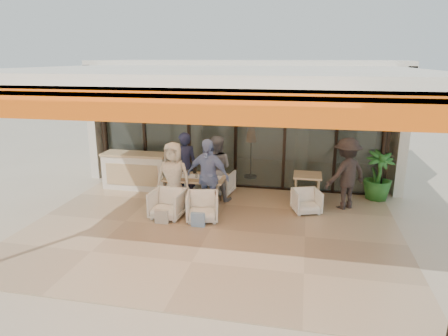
# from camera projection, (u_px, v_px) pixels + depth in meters

# --- Properties ---
(ground) EXTENTS (70.00, 70.00, 0.00)m
(ground) POSITION_uv_depth(u_px,v_px,m) (211.00, 230.00, 8.66)
(ground) COLOR #C6B293
(ground) RESTS_ON ground
(terrace_floor) EXTENTS (8.00, 6.00, 0.01)m
(terrace_floor) POSITION_uv_depth(u_px,v_px,m) (211.00, 229.00, 8.66)
(terrace_floor) COLOR tan
(terrace_floor) RESTS_ON ground
(terrace_structure) EXTENTS (8.00, 6.00, 3.40)m
(terrace_structure) POSITION_uv_depth(u_px,v_px,m) (206.00, 77.00, 7.54)
(terrace_structure) COLOR silver
(terrace_structure) RESTS_ON ground
(glass_storefront) EXTENTS (8.08, 0.10, 3.20)m
(glass_storefront) POSITION_uv_depth(u_px,v_px,m) (236.00, 132.00, 11.06)
(glass_storefront) COLOR #9EADA3
(glass_storefront) RESTS_ON ground
(interior_block) EXTENTS (9.05, 3.62, 3.52)m
(interior_block) POSITION_uv_depth(u_px,v_px,m) (248.00, 101.00, 13.07)
(interior_block) COLOR silver
(interior_block) RESTS_ON ground
(host_counter) EXTENTS (1.85, 0.65, 1.04)m
(host_counter) POSITION_uv_depth(u_px,v_px,m) (136.00, 171.00, 11.21)
(host_counter) COLOR silver
(host_counter) RESTS_ON ground
(dining_table) EXTENTS (1.50, 0.90, 0.93)m
(dining_table) POSITION_uv_depth(u_px,v_px,m) (195.00, 179.00, 9.95)
(dining_table) COLOR tan
(dining_table) RESTS_ON ground
(chair_far_left) EXTENTS (0.66, 0.64, 0.59)m
(chair_far_left) POSITION_uv_depth(u_px,v_px,m) (191.00, 182.00, 11.02)
(chair_far_left) COLOR white
(chair_far_left) RESTS_ON ground
(chair_far_right) EXTENTS (0.78, 0.74, 0.71)m
(chair_far_right) POSITION_uv_depth(u_px,v_px,m) (220.00, 181.00, 10.84)
(chair_far_right) COLOR white
(chair_far_right) RESTS_ON ground
(chair_near_left) EXTENTS (0.76, 0.72, 0.74)m
(chair_near_left) POSITION_uv_depth(u_px,v_px,m) (167.00, 203.00, 9.21)
(chair_near_left) COLOR white
(chair_near_left) RESTS_ON ground
(chair_near_right) EXTENTS (0.83, 0.80, 0.73)m
(chair_near_right) POSITION_uv_depth(u_px,v_px,m) (202.00, 205.00, 9.05)
(chair_near_right) COLOR white
(chair_near_right) RESTS_ON ground
(diner_navy) EXTENTS (0.75, 0.62, 1.77)m
(diner_navy) POSITION_uv_depth(u_px,v_px,m) (185.00, 166.00, 10.40)
(diner_navy) COLOR #192038
(diner_navy) RESTS_ON ground
(diner_grey) EXTENTS (0.83, 0.65, 1.71)m
(diner_grey) POSITION_uv_depth(u_px,v_px,m) (216.00, 168.00, 10.24)
(diner_grey) COLOR slate
(diner_grey) RESTS_ON ground
(diner_cream) EXTENTS (0.84, 0.56, 1.69)m
(diner_cream) POSITION_uv_depth(u_px,v_px,m) (174.00, 177.00, 9.56)
(diner_cream) COLOR beige
(diner_cream) RESTS_ON ground
(diner_periwinkle) EXTENTS (1.12, 0.62, 1.81)m
(diner_periwinkle) POSITION_uv_depth(u_px,v_px,m) (208.00, 176.00, 9.38)
(diner_periwinkle) COLOR #7184BC
(diner_periwinkle) RESTS_ON ground
(tote_bag_cream) EXTENTS (0.30, 0.10, 0.34)m
(tote_bag_cream) POSITION_uv_depth(u_px,v_px,m) (162.00, 217.00, 8.89)
(tote_bag_cream) COLOR silver
(tote_bag_cream) RESTS_ON ground
(tote_bag_blue) EXTENTS (0.30, 0.10, 0.34)m
(tote_bag_blue) POSITION_uv_depth(u_px,v_px,m) (198.00, 220.00, 8.72)
(tote_bag_blue) COLOR #99BFD8
(tote_bag_blue) RESTS_ON ground
(side_table) EXTENTS (0.70, 0.70, 0.74)m
(side_table) POSITION_uv_depth(u_px,v_px,m) (307.00, 178.00, 10.14)
(side_table) COLOR tan
(side_table) RESTS_ON ground
(side_chair) EXTENTS (0.77, 0.74, 0.63)m
(side_chair) POSITION_uv_depth(u_px,v_px,m) (307.00, 200.00, 9.52)
(side_chair) COLOR white
(side_chair) RESTS_ON ground
(standing_woman) EXTENTS (1.31, 1.23, 1.78)m
(standing_woman) POSITION_uv_depth(u_px,v_px,m) (346.00, 174.00, 9.65)
(standing_woman) COLOR black
(standing_woman) RESTS_ON ground
(potted_palm) EXTENTS (0.90, 0.90, 1.31)m
(potted_palm) POSITION_uv_depth(u_px,v_px,m) (378.00, 176.00, 10.31)
(potted_palm) COLOR #1E5919
(potted_palm) RESTS_ON ground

